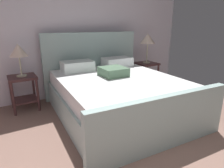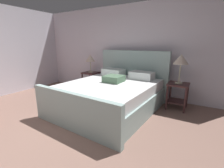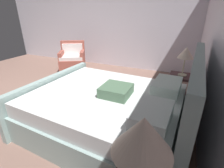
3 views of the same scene
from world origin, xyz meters
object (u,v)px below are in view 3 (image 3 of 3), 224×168
object	(u,v)px
bed	(111,110)
armchair	(73,60)
table_lamp_right	(143,138)
table_lamp_left	(186,53)
nightstand_left	(180,85)

from	to	relation	value
bed	armchair	bearing A→B (deg)	-133.42
table_lamp_right	table_lamp_left	world-z (taller)	table_lamp_right
table_lamp_right	armchair	world-z (taller)	table_lamp_right
table_lamp_left	table_lamp_right	bearing A→B (deg)	-3.24
nightstand_left	armchair	xyz separation A→B (m)	(-0.83, -3.16, -0.06)
table_lamp_right	table_lamp_left	bearing A→B (deg)	176.76
bed	armchair	world-z (taller)	bed
nightstand_left	table_lamp_left	world-z (taller)	table_lamp_left
nightstand_left	table_lamp_left	distance (m)	0.62
nightstand_left	armchair	bearing A→B (deg)	-104.70
nightstand_left	armchair	distance (m)	3.27
bed	table_lamp_left	bearing A→B (deg)	144.92
table_lamp_right	nightstand_left	world-z (taller)	table_lamp_right
table_lamp_right	nightstand_left	bearing A→B (deg)	176.76
nightstand_left	armchair	size ratio (longest dim) A/B	0.61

